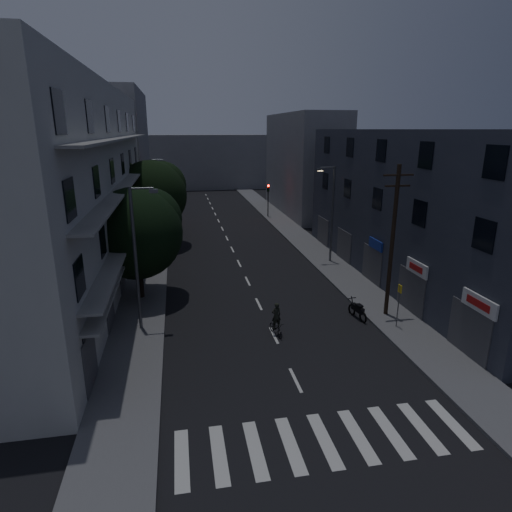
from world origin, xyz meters
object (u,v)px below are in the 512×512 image
object	(u,v)px
bus_stop_sign	(399,298)
motorcycle	(357,311)
cyclist	(276,324)
utility_pole	(392,239)

from	to	relation	value
bus_stop_sign	motorcycle	xyz separation A→B (m)	(-1.62, 1.76, -1.40)
bus_stop_sign	cyclist	bearing A→B (deg)	175.74
utility_pole	motorcycle	distance (m)	4.76
utility_pole	motorcycle	world-z (taller)	utility_pole
motorcycle	cyclist	xyz separation A→B (m)	(-5.33, -1.24, 0.16)
bus_stop_sign	cyclist	distance (m)	7.08
motorcycle	utility_pole	bearing A→B (deg)	-10.16
utility_pole	bus_stop_sign	xyz separation A→B (m)	(-0.23, -1.76, -2.98)
bus_stop_sign	motorcycle	bearing A→B (deg)	132.66
bus_stop_sign	cyclist	xyz separation A→B (m)	(-6.95, 0.52, -1.24)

